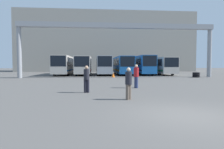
# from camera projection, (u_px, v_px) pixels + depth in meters

# --- Properties ---
(ground_plane) EXTENTS (200.00, 200.00, 0.00)m
(ground_plane) POSITION_uv_depth(u_px,v_px,m) (186.00, 115.00, 7.14)
(ground_plane) COLOR #514F4C
(building_backdrop) EXTENTS (47.00, 12.00, 15.77)m
(building_backdrop) POSITION_uv_depth(u_px,v_px,m) (106.00, 43.00, 56.64)
(building_backdrop) COLOR gray
(building_backdrop) RESTS_ON ground
(overhead_gantry) EXTENTS (27.56, 0.80, 7.62)m
(overhead_gantry) POSITION_uv_depth(u_px,v_px,m) (118.00, 32.00, 27.97)
(overhead_gantry) COLOR gray
(overhead_gantry) RESTS_ON ground
(bus_slot_0) EXTENTS (2.53, 12.27, 3.29)m
(bus_slot_0) POSITION_uv_depth(u_px,v_px,m) (64.00, 64.00, 36.02)
(bus_slot_0) COLOR beige
(bus_slot_0) RESTS_ON ground
(bus_slot_1) EXTENTS (2.53, 10.44, 3.20)m
(bus_slot_1) POSITION_uv_depth(u_px,v_px,m) (84.00, 64.00, 35.41)
(bus_slot_1) COLOR beige
(bus_slot_1) RESTS_ON ground
(bus_slot_2) EXTENTS (2.43, 11.86, 3.24)m
(bus_slot_2) POSITION_uv_depth(u_px,v_px,m) (103.00, 64.00, 36.41)
(bus_slot_2) COLOR #999EA5
(bus_slot_2) RESTS_ON ground
(bus_slot_3) EXTENTS (2.51, 11.42, 3.21)m
(bus_slot_3) POSITION_uv_depth(u_px,v_px,m) (123.00, 64.00, 36.49)
(bus_slot_3) COLOR #1959A5
(bus_slot_3) RESTS_ON ground
(bus_slot_4) EXTENTS (2.47, 11.10, 3.35)m
(bus_slot_4) POSITION_uv_depth(u_px,v_px,m) (142.00, 64.00, 36.62)
(bus_slot_4) COLOR #1959A5
(bus_slot_4) RESTS_ON ground
(bus_slot_5) EXTENTS (2.59, 11.15, 3.05)m
(bus_slot_5) POSITION_uv_depth(u_px,v_px,m) (160.00, 65.00, 36.94)
(bus_slot_5) COLOR beige
(bus_slot_5) RESTS_ON ground
(pedestrian_mid_left) EXTENTS (0.38, 0.38, 1.83)m
(pedestrian_mid_left) POSITION_uv_depth(u_px,v_px,m) (136.00, 76.00, 15.52)
(pedestrian_mid_left) COLOR navy
(pedestrian_mid_left) RESTS_ON ground
(pedestrian_mid_right) EXTENTS (0.35, 0.35, 1.67)m
(pedestrian_mid_right) POSITION_uv_depth(u_px,v_px,m) (129.00, 83.00, 10.32)
(pedestrian_mid_right) COLOR brown
(pedestrian_mid_right) RESTS_ON ground
(pedestrian_near_right) EXTENTS (0.36, 0.36, 1.75)m
(pedestrian_near_right) POSITION_uv_depth(u_px,v_px,m) (87.00, 78.00, 12.92)
(pedestrian_near_right) COLOR black
(pedestrian_near_right) RESTS_ON ground
(traffic_cone) EXTENTS (0.48, 0.48, 0.68)m
(traffic_cone) POSITION_uv_depth(u_px,v_px,m) (113.00, 75.00, 28.64)
(traffic_cone) COLOR orange
(traffic_cone) RESTS_ON ground
(tire_stack) EXTENTS (1.04, 1.04, 0.72)m
(tire_stack) POSITION_uv_depth(u_px,v_px,m) (196.00, 75.00, 28.57)
(tire_stack) COLOR black
(tire_stack) RESTS_ON ground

